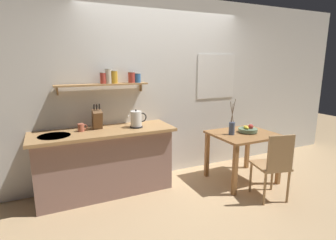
{
  "coord_description": "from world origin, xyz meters",
  "views": [
    {
      "loc": [
        -1.66,
        -3.09,
        1.76
      ],
      "look_at": [
        -0.1,
        0.25,
        0.95
      ],
      "focal_mm": 28.46,
      "sensor_mm": 36.0,
      "label": 1
    }
  ],
  "objects_px": {
    "coffee_mug_by_sink": "(81,127)",
    "electric_kettle": "(136,119)",
    "twig_vase": "(232,128)",
    "dining_chair_near": "(274,164)",
    "knife_block": "(97,119)",
    "fruit_bowl": "(248,129)",
    "dining_table": "(243,141)"
  },
  "relations": [
    {
      "from": "dining_chair_near",
      "to": "knife_block",
      "type": "height_order",
      "value": "knife_block"
    },
    {
      "from": "dining_chair_near",
      "to": "twig_vase",
      "type": "height_order",
      "value": "twig_vase"
    },
    {
      "from": "dining_chair_near",
      "to": "knife_block",
      "type": "xyz_separation_m",
      "value": [
        -1.95,
        1.19,
        0.52
      ]
    },
    {
      "from": "electric_kettle",
      "to": "fruit_bowl",
      "type": "bearing_deg",
      "value": -14.35
    },
    {
      "from": "dining_table",
      "to": "knife_block",
      "type": "relative_size",
      "value": 2.66
    },
    {
      "from": "dining_chair_near",
      "to": "fruit_bowl",
      "type": "bearing_deg",
      "value": 78.66
    },
    {
      "from": "dining_chair_near",
      "to": "electric_kettle",
      "type": "relative_size",
      "value": 3.42
    },
    {
      "from": "dining_table",
      "to": "coffee_mug_by_sink",
      "type": "bearing_deg",
      "value": 167.04
    },
    {
      "from": "electric_kettle",
      "to": "coffee_mug_by_sink",
      "type": "distance_m",
      "value": 0.71
    },
    {
      "from": "twig_vase",
      "to": "coffee_mug_by_sink",
      "type": "distance_m",
      "value": 2.06
    },
    {
      "from": "twig_vase",
      "to": "dining_chair_near",
      "type": "bearing_deg",
      "value": -76.19
    },
    {
      "from": "dining_table",
      "to": "electric_kettle",
      "type": "height_order",
      "value": "electric_kettle"
    },
    {
      "from": "dining_table",
      "to": "fruit_bowl",
      "type": "height_order",
      "value": "fruit_bowl"
    },
    {
      "from": "twig_vase",
      "to": "knife_block",
      "type": "distance_m",
      "value": 1.88
    },
    {
      "from": "electric_kettle",
      "to": "knife_block",
      "type": "bearing_deg",
      "value": 164.45
    },
    {
      "from": "electric_kettle",
      "to": "knife_block",
      "type": "xyz_separation_m",
      "value": [
        -0.49,
        0.14,
        0.03
      ]
    },
    {
      "from": "fruit_bowl",
      "to": "knife_block",
      "type": "distance_m",
      "value": 2.17
    },
    {
      "from": "dining_table",
      "to": "electric_kettle",
      "type": "bearing_deg",
      "value": 164.72
    },
    {
      "from": "fruit_bowl",
      "to": "twig_vase",
      "type": "xyz_separation_m",
      "value": [
        -0.29,
        0.01,
        0.06
      ]
    },
    {
      "from": "fruit_bowl",
      "to": "coffee_mug_by_sink",
      "type": "bearing_deg",
      "value": 167.61
    },
    {
      "from": "dining_chair_near",
      "to": "knife_block",
      "type": "relative_size",
      "value": 2.66
    },
    {
      "from": "dining_table",
      "to": "knife_block",
      "type": "bearing_deg",
      "value": 164.65
    },
    {
      "from": "dining_table",
      "to": "fruit_bowl",
      "type": "bearing_deg",
      "value": 3.1
    },
    {
      "from": "electric_kettle",
      "to": "knife_block",
      "type": "relative_size",
      "value": 0.78
    },
    {
      "from": "fruit_bowl",
      "to": "twig_vase",
      "type": "distance_m",
      "value": 0.3
    },
    {
      "from": "coffee_mug_by_sink",
      "to": "electric_kettle",
      "type": "bearing_deg",
      "value": -7.9
    },
    {
      "from": "dining_table",
      "to": "electric_kettle",
      "type": "distance_m",
      "value": 1.61
    },
    {
      "from": "coffee_mug_by_sink",
      "to": "twig_vase",
      "type": "bearing_deg",
      "value": -13.9
    },
    {
      "from": "fruit_bowl",
      "to": "twig_vase",
      "type": "relative_size",
      "value": 0.54
    },
    {
      "from": "twig_vase",
      "to": "knife_block",
      "type": "height_order",
      "value": "twig_vase"
    },
    {
      "from": "fruit_bowl",
      "to": "knife_block",
      "type": "bearing_deg",
      "value": 165.37
    },
    {
      "from": "dining_table",
      "to": "twig_vase",
      "type": "distance_m",
      "value": 0.3
    }
  ]
}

